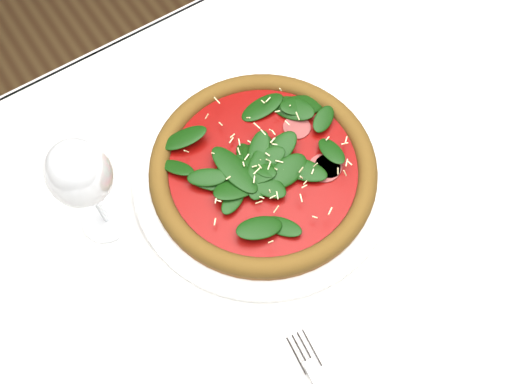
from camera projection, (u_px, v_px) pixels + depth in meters
ground at (272, 339)px, 1.43m from camera, size 6.00×6.00×0.00m
dining_table at (283, 248)px, 0.85m from camera, size 1.21×0.81×0.75m
plate at (263, 174)px, 0.78m from camera, size 0.36×0.36×0.02m
pizza at (263, 167)px, 0.76m from camera, size 0.41×0.41×0.04m
wine_glass at (80, 175)px, 0.64m from camera, size 0.08×0.08×0.18m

